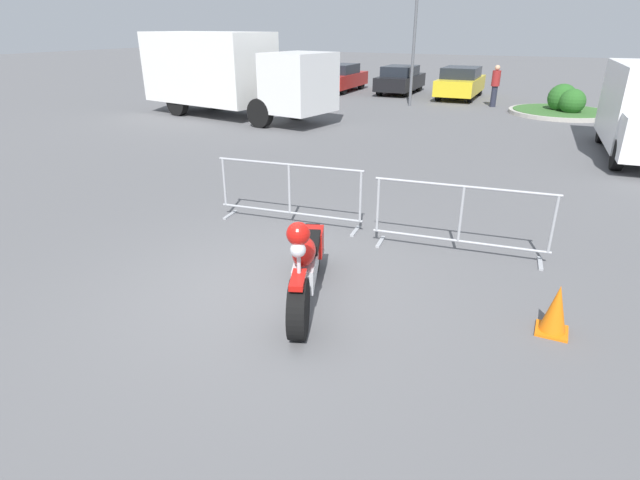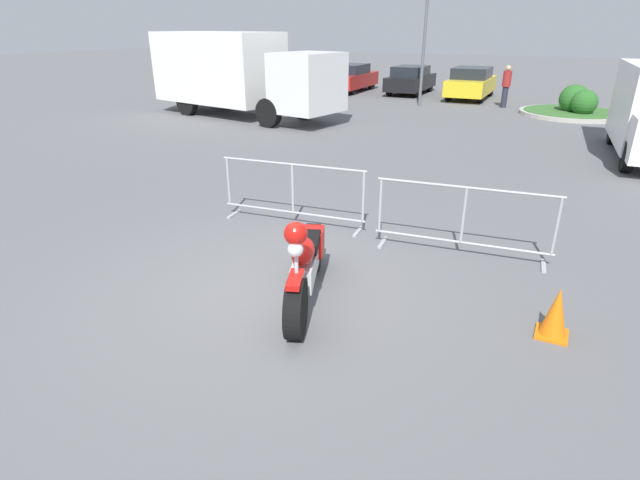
{
  "view_description": "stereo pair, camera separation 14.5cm",
  "coord_description": "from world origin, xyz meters",
  "views": [
    {
      "loc": [
        3.06,
        -4.82,
        3.17
      ],
      "look_at": [
        0.54,
        0.47,
        0.65
      ],
      "focal_mm": 28.0,
      "sensor_mm": 36.0,
      "label": 1
    },
    {
      "loc": [
        3.19,
        -4.75,
        3.17
      ],
      "look_at": [
        0.54,
        0.47,
        0.65
      ],
      "focal_mm": 28.0,
      "sensor_mm": 36.0,
      "label": 2
    }
  ],
  "objects": [
    {
      "name": "parked_car_red",
      "position": [
        -7.71,
        20.27,
        0.69
      ],
      "size": [
        1.7,
        4.05,
        1.37
      ],
      "rotation": [
        0.0,
        0.0,
        1.59
      ],
      "color": "#B21E19",
      "rests_on": "ground"
    },
    {
      "name": "pedestrian",
      "position": [
        0.34,
        18.02,
        0.92
      ],
      "size": [
        0.4,
        0.4,
        1.69
      ],
      "rotation": [
        0.0,
        0.0,
        0.18
      ],
      "color": "#262838",
      "rests_on": "ground"
    },
    {
      "name": "traffic_cone",
      "position": [
        3.37,
        0.59,
        0.29
      ],
      "size": [
        0.34,
        0.34,
        0.59
      ],
      "color": "orange",
      "rests_on": "ground"
    },
    {
      "name": "parked_car_black",
      "position": [
        -4.6,
        20.74,
        0.68
      ],
      "size": [
        1.67,
        3.98,
        1.34
      ],
      "rotation": [
        0.0,
        0.0,
        1.59
      ],
      "color": "black",
      "rests_on": "ground"
    },
    {
      "name": "box_truck",
      "position": [
        -8.36,
        11.11,
        1.64
      ],
      "size": [
        7.97,
        3.56,
        2.98
      ],
      "rotation": [
        0.0,
        0.0,
        -0.18
      ],
      "color": "white",
      "rests_on": "ground"
    },
    {
      "name": "parked_car_blue",
      "position": [
        -10.82,
        20.63,
        0.76
      ],
      "size": [
        1.86,
        4.42,
        1.49
      ],
      "rotation": [
        0.0,
        0.0,
        1.59
      ],
      "color": "#284799",
      "rests_on": "ground"
    },
    {
      "name": "motorcycle",
      "position": [
        0.54,
        0.07,
        0.5
      ],
      "size": [
        1.01,
        2.22,
        1.31
      ],
      "rotation": [
        0.0,
        0.0,
        -1.2
      ],
      "color": "black",
      "rests_on": "ground"
    },
    {
      "name": "parked_car_yellow",
      "position": [
        -1.49,
        20.19,
        0.72
      ],
      "size": [
        1.77,
        4.21,
        1.42
      ],
      "rotation": [
        0.0,
        0.0,
        1.59
      ],
      "color": "yellow",
      "rests_on": "ground"
    },
    {
      "name": "street_lamp",
      "position": [
        -2.92,
        16.73,
        3.71
      ],
      "size": [
        0.36,
        0.7,
        5.68
      ],
      "color": "#595B60",
      "rests_on": "ground"
    },
    {
      "name": "crowd_barrier_far",
      "position": [
        1.98,
        2.28,
        0.56
      ],
      "size": [
        2.59,
        0.69,
        1.07
      ],
      "rotation": [
        0.0,
        0.0,
        0.11
      ],
      "color": "#9EA0A5",
      "rests_on": "ground"
    },
    {
      "name": "planter_island",
      "position": [
        3.09,
        17.14,
        0.33
      ],
      "size": [
        3.85,
        3.85,
        1.14
      ],
      "color": "#ADA89E",
      "rests_on": "ground"
    },
    {
      "name": "ground_plane",
      "position": [
        0.0,
        0.0,
        0.0
      ],
      "size": [
        120.0,
        120.0,
        0.0
      ],
      "primitive_type": "plane",
      "color": "#5B5B5E"
    },
    {
      "name": "crowd_barrier_near",
      "position": [
        -0.9,
        2.28,
        0.56
      ],
      "size": [
        2.59,
        0.69,
        1.07
      ],
      "rotation": [
        0.0,
        0.0,
        0.11
      ],
      "color": "#9EA0A5",
      "rests_on": "ground"
    }
  ]
}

